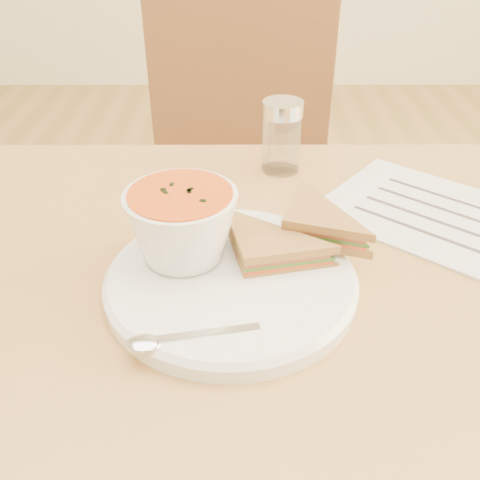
{
  "coord_description": "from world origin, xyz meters",
  "views": [
    {
      "loc": [
        -0.05,
        -0.5,
        1.13
      ],
      "look_at": [
        -0.05,
        -0.01,
        0.8
      ],
      "focal_mm": 40.0,
      "sensor_mm": 36.0,
      "label": 1
    }
  ],
  "objects_px": {
    "dining_table": "(273,460)",
    "chair_far": "(220,232)",
    "condiment_shaker": "(282,137)",
    "plate": "(231,282)",
    "soup_bowl": "(182,228)"
  },
  "relations": [
    {
      "from": "chair_far",
      "to": "plate",
      "type": "height_order",
      "value": "chair_far"
    },
    {
      "from": "chair_far",
      "to": "condiment_shaker",
      "type": "bearing_deg",
      "value": 126.66
    },
    {
      "from": "dining_table",
      "to": "condiment_shaker",
      "type": "relative_size",
      "value": 9.14
    },
    {
      "from": "plate",
      "to": "soup_bowl",
      "type": "distance_m",
      "value": 0.08
    },
    {
      "from": "plate",
      "to": "condiment_shaker",
      "type": "relative_size",
      "value": 2.53
    },
    {
      "from": "dining_table",
      "to": "soup_bowl",
      "type": "height_order",
      "value": "soup_bowl"
    },
    {
      "from": "dining_table",
      "to": "chair_far",
      "type": "height_order",
      "value": "chair_far"
    },
    {
      "from": "chair_far",
      "to": "condiment_shaker",
      "type": "relative_size",
      "value": 8.6
    },
    {
      "from": "chair_far",
      "to": "plate",
      "type": "bearing_deg",
      "value": 106.86
    },
    {
      "from": "dining_table",
      "to": "chair_far",
      "type": "xyz_separation_m",
      "value": [
        -0.1,
        0.5,
        0.1
      ]
    },
    {
      "from": "dining_table",
      "to": "condiment_shaker",
      "type": "xyz_separation_m",
      "value": [
        0.01,
        0.26,
        0.43
      ]
    },
    {
      "from": "plate",
      "to": "chair_far",
      "type": "bearing_deg",
      "value": 93.62
    },
    {
      "from": "plate",
      "to": "condiment_shaker",
      "type": "height_order",
      "value": "condiment_shaker"
    },
    {
      "from": "plate",
      "to": "condiment_shaker",
      "type": "xyz_separation_m",
      "value": [
        0.07,
        0.29,
        0.05
      ]
    },
    {
      "from": "chair_far",
      "to": "dining_table",
      "type": "bearing_deg",
      "value": 114.02
    }
  ]
}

